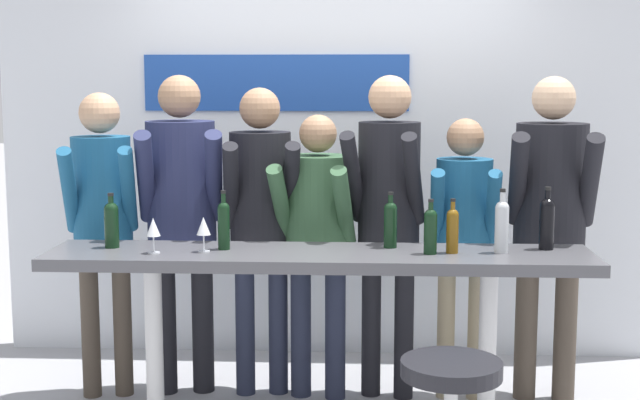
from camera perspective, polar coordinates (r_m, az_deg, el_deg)
back_wall at (r=5.85m, az=0.66°, el=2.91°), size 4.33×0.12×2.64m
tasting_table at (r=4.49m, az=-0.05°, el=-5.14°), size 2.73×0.53×0.96m
person_far_left at (r=5.15m, az=-13.75°, el=-0.55°), size 0.46×0.58×1.74m
person_left at (r=5.12m, az=-8.86°, el=0.06°), size 0.53×0.64×1.84m
person_center_left at (r=5.05m, az=-3.82°, el=-0.37°), size 0.47×0.58×1.77m
person_center at (r=5.00m, az=-0.15°, el=-1.66°), size 0.49×0.58×1.62m
person_center_right at (r=5.00m, az=4.41°, el=0.09°), size 0.49×0.61×1.84m
person_right at (r=5.05m, az=9.17°, el=-1.66°), size 0.40×0.51×1.60m
person_far_right at (r=5.10m, az=14.52°, el=-0.18°), size 0.51×0.62×1.83m
wine_bottle_0 at (r=4.64m, az=14.32°, el=-1.30°), size 0.07×0.07×0.32m
wine_bottle_1 at (r=4.56m, az=4.53°, el=-1.43°), size 0.07×0.07×0.29m
wine_bottle_2 at (r=4.45m, az=8.48°, el=-1.82°), size 0.06×0.06×0.27m
wine_bottle_3 at (r=4.41m, az=7.08°, el=-1.85°), size 0.07×0.07×0.27m
wine_bottle_4 at (r=4.49m, az=11.56°, el=-1.51°), size 0.07×0.07×0.32m
wine_bottle_5 at (r=4.52m, az=-6.18°, el=-1.47°), size 0.06×0.06×0.30m
wine_bottle_6 at (r=4.67m, az=-13.20°, el=-1.40°), size 0.07×0.07×0.28m
wine_glass_0 at (r=4.47m, az=-7.47°, el=-1.74°), size 0.07×0.07×0.18m
wine_glass_1 at (r=4.47m, az=-10.62°, el=-1.80°), size 0.07×0.07×0.18m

